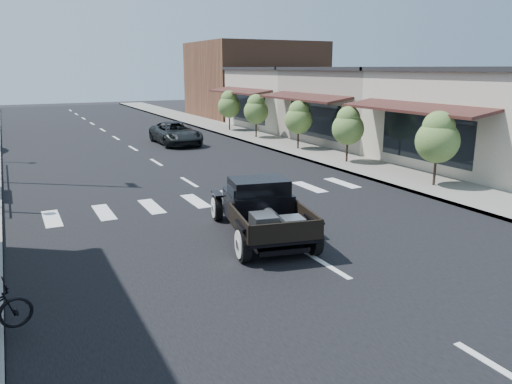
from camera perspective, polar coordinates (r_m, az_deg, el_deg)
name	(u,v)px	position (r m, az deg, el deg)	size (l,w,h in m)	color
ground	(268,230)	(14.75, 1.34, -4.37)	(120.00, 120.00, 0.00)	black
road	(142,154)	(28.52, -12.94, 4.30)	(14.00, 80.00, 0.02)	black
road_markings	(168,170)	(23.77, -10.02, 2.52)	(12.00, 60.00, 0.06)	silver
sidewalk_right	(276,143)	(31.57, 2.25, 5.67)	(3.00, 80.00, 0.15)	gray
storefront_near	(503,119)	(27.18, 26.37, 7.51)	(10.00, 9.00, 4.50)	beige
storefront_mid	(380,106)	(33.38, 13.95, 9.49)	(10.00, 9.00, 4.50)	gray
storefront_far	(305,99)	(40.64, 5.62, 10.57)	(10.00, 9.00, 4.50)	beige
far_building_right	(255,80)	(49.56, -0.14, 12.69)	(11.00, 10.00, 7.00)	brown
small_tree_a	(437,150)	(20.67, 19.94, 4.54)	(1.68, 1.68, 2.80)	#527134
small_tree_b	(348,135)	(24.89, 10.43, 6.40)	(1.56, 1.56, 2.60)	#527134
small_tree_c	(298,126)	(28.69, 4.87, 7.57)	(1.57, 1.57, 2.61)	#527134
small_tree_d	(256,117)	(33.36, 0.01, 8.62)	(1.63, 1.63, 2.72)	#527134
small_tree_e	(229,111)	(37.36, -3.07, 9.22)	(1.67, 1.67, 2.78)	#527134
hotrod_pickup	(261,208)	(13.93, 0.54, -1.88)	(2.26, 4.84, 1.68)	black
second_car	(176,133)	(31.55, -9.16, 6.63)	(2.28, 4.95, 1.38)	black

